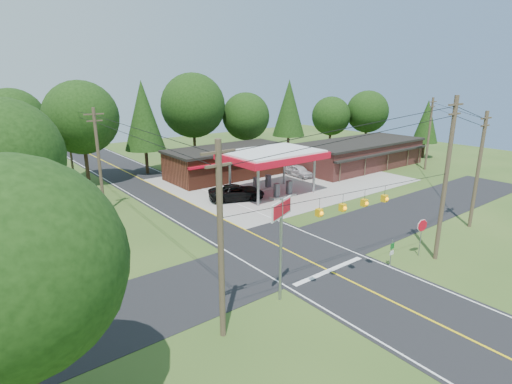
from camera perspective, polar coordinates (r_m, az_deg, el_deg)
ground at (r=30.15m, az=5.26°, el=-8.69°), size 120.00×120.00×0.00m
main_highway at (r=30.15m, az=5.26°, el=-8.68°), size 8.00×120.00×0.02m
cross_road at (r=30.15m, az=5.26°, el=-8.67°), size 70.00×7.00×0.02m
lane_center_yellow at (r=30.14m, az=5.26°, el=-8.65°), size 0.15×110.00×0.00m
gas_canopy at (r=43.88m, az=2.39°, el=5.11°), size 10.60×7.40×4.88m
convenience_store at (r=52.74m, az=-3.86°, el=4.35°), size 16.40×7.55×3.80m
strip_building at (r=59.98m, az=14.51°, el=5.30°), size 20.40×8.75×3.80m
utility_pole_near_right at (r=30.11m, az=25.49°, el=1.75°), size 1.80×0.30×11.50m
utility_pole_near_left at (r=19.05m, az=-5.08°, el=-6.84°), size 1.80×0.30×10.00m
utility_pole_far_left at (r=40.04m, az=-21.53°, el=4.30°), size 1.80×0.30×10.00m
utility_pole_right_b at (r=38.47m, az=29.17°, el=2.93°), size 1.80×0.30×10.00m
utility_pole_far_right at (r=60.72m, az=23.49°, el=7.76°), size 1.80×0.30×10.00m
utility_pole_north at (r=56.74m, az=-25.13°, el=6.61°), size 0.30×0.30×9.50m
overhead_beacons at (r=23.51m, az=13.88°, el=-0.16°), size 17.04×2.04×1.03m
treeline_backdrop at (r=48.33m, az=-13.84°, el=9.54°), size 70.27×51.59×13.30m
suv_car at (r=42.43m, az=-2.79°, el=-0.06°), size 7.67×7.67×1.65m
sedan_car at (r=52.79m, az=6.17°, el=2.99°), size 4.69×4.69×1.47m
big_stop_sign at (r=22.37m, az=3.63°, el=-5.01°), size 2.17×0.95×6.22m
octagonal_stop_sign at (r=31.18m, az=22.63°, el=-4.81°), size 0.96×0.25×2.85m
route_sign_post at (r=29.06m, az=18.81°, el=-7.97°), size 0.41×0.09×2.00m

